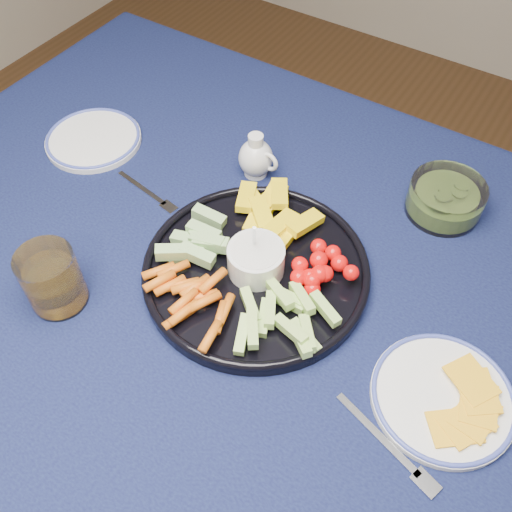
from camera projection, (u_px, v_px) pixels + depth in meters
The scene contains 9 objects.
dining_table at pixel (305, 341), 0.94m from camera, with size 1.67×1.07×0.75m.
crudite_platter at pixel (254, 267), 0.90m from camera, with size 0.36×0.36×0.12m.
creamer_pitcher at pixel (256, 158), 1.04m from camera, with size 0.08×0.06×0.09m.
pickle_bowl at pixel (445, 200), 0.98m from camera, with size 0.13×0.13×0.06m.
cheese_plate at pixel (443, 396), 0.78m from camera, with size 0.20×0.20×0.02m.
juice_tumbler at pixel (53, 282), 0.85m from camera, with size 0.09×0.09×0.10m.
fork_left at pixel (151, 195), 1.03m from camera, with size 0.15×0.04×0.00m.
fork_right at pixel (394, 451), 0.74m from camera, with size 0.17×0.07×0.00m.
side_plate_extra at pixel (93, 139), 1.11m from camera, with size 0.19×0.19×0.02m.
Camera 1 is at (0.19, -0.45, 1.48)m, focal length 40.00 mm.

